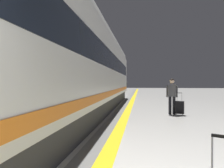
# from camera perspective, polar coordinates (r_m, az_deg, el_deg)

# --- Properties ---
(safety_line_strip) EXTENTS (0.36, 80.00, 0.01)m
(safety_line_strip) POSITION_cam_1_polar(r_m,az_deg,el_deg) (10.79, 3.81, -7.49)
(safety_line_strip) COLOR yellow
(safety_line_strip) RESTS_ON ground
(tactile_edge_band) EXTENTS (0.63, 80.00, 0.01)m
(tactile_edge_band) POSITION_cam_1_polar(r_m,az_deg,el_deg) (10.82, 2.03, -7.48)
(tactile_edge_band) COLOR slate
(tactile_edge_band) RESTS_ON ground
(high_speed_train) EXTENTS (2.94, 30.49, 4.97)m
(high_speed_train) POSITION_cam_1_polar(r_m,az_deg,el_deg) (7.28, -15.38, 8.42)
(high_speed_train) COLOR #38383D
(high_speed_train) RESTS_ON ground
(passenger_near) EXTENTS (0.52, 0.24, 1.67)m
(passenger_near) POSITION_cam_1_polar(r_m,az_deg,el_deg) (10.59, 15.28, -2.41)
(passenger_near) COLOR black
(passenger_near) RESTS_ON ground
(suitcase_near) EXTENTS (0.43, 0.34, 1.02)m
(suitcase_near) POSITION_cam_1_polar(r_m,az_deg,el_deg) (10.54, 17.12, -5.83)
(suitcase_near) COLOR black
(suitcase_near) RESTS_ON ground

